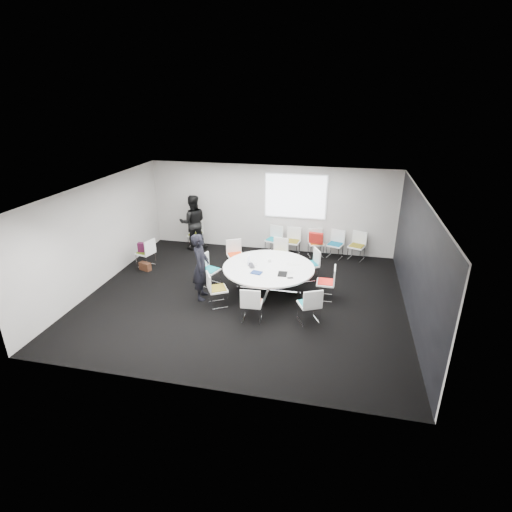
% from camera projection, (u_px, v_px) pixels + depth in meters
% --- Properties ---
extents(room_shell, '(8.08, 7.08, 2.88)m').
position_uv_depth(room_shell, '(248.00, 247.00, 9.77)').
color(room_shell, black).
rests_on(room_shell, ground).
extents(conference_table, '(2.37, 2.37, 0.73)m').
position_uv_depth(conference_table, '(269.00, 273.00, 10.37)').
color(conference_table, silver).
rests_on(conference_table, ground).
extents(projection_screen, '(1.90, 0.03, 1.35)m').
position_uv_depth(projection_screen, '(295.00, 196.00, 12.58)').
color(projection_screen, white).
rests_on(projection_screen, room_shell).
extents(chair_ring_a, '(0.45, 0.46, 0.88)m').
position_uv_depth(chair_ring_a, '(326.00, 289.00, 10.15)').
color(chair_ring_a, silver).
rests_on(chair_ring_a, ground).
extents(chair_ring_b, '(0.61, 0.61, 0.88)m').
position_uv_depth(chair_ring_b, '(310.00, 270.00, 11.20)').
color(chair_ring_b, silver).
rests_on(chair_ring_b, ground).
extents(chair_ring_c, '(0.53, 0.52, 0.88)m').
position_uv_depth(chair_ring_c, '(279.00, 259.00, 11.96)').
color(chair_ring_c, silver).
rests_on(chair_ring_c, ground).
extents(chair_ring_d, '(0.62, 0.61, 0.88)m').
position_uv_depth(chair_ring_d, '(236.00, 261.00, 11.83)').
color(chair_ring_d, silver).
rests_on(chair_ring_d, ground).
extents(chair_ring_e, '(0.57, 0.58, 0.88)m').
position_uv_depth(chair_ring_e, '(210.00, 276.00, 10.85)').
color(chair_ring_e, silver).
rests_on(chair_ring_e, ground).
extents(chair_ring_f, '(0.62, 0.62, 0.88)m').
position_uv_depth(chair_ring_f, '(217.00, 295.00, 9.82)').
color(chair_ring_f, silver).
rests_on(chair_ring_f, ground).
extents(chair_ring_g, '(0.49, 0.48, 0.88)m').
position_uv_depth(chair_ring_g, '(252.00, 310.00, 9.16)').
color(chair_ring_g, silver).
rests_on(chair_ring_g, ground).
extents(chair_ring_h, '(0.61, 0.61, 0.88)m').
position_uv_depth(chair_ring_h, '(309.00, 311.00, 9.12)').
color(chair_ring_h, silver).
rests_on(chair_ring_h, ground).
extents(chair_back_a, '(0.57, 0.56, 0.88)m').
position_uv_depth(chair_back_a, '(274.00, 245.00, 13.04)').
color(chair_back_a, silver).
rests_on(chair_back_a, ground).
extents(chair_back_b, '(0.52, 0.51, 0.88)m').
position_uv_depth(chair_back_b, '(292.00, 247.00, 12.88)').
color(chair_back_b, silver).
rests_on(chair_back_b, ground).
extents(chair_back_c, '(0.57, 0.56, 0.88)m').
position_uv_depth(chair_back_c, '(316.00, 248.00, 12.76)').
color(chair_back_c, silver).
rests_on(chair_back_c, ground).
extents(chair_back_d, '(0.58, 0.57, 0.88)m').
position_uv_depth(chair_back_d, '(335.00, 250.00, 12.64)').
color(chair_back_d, silver).
rests_on(chair_back_d, ground).
extents(chair_back_e, '(0.59, 0.58, 0.88)m').
position_uv_depth(chair_back_e, '(356.00, 251.00, 12.51)').
color(chair_back_e, silver).
rests_on(chair_back_e, ground).
extents(chair_spare_left, '(0.55, 0.56, 0.88)m').
position_uv_depth(chair_spare_left, '(146.00, 258.00, 12.01)').
color(chair_spare_left, silver).
rests_on(chair_spare_left, ground).
extents(chair_person_back, '(0.49, 0.48, 0.88)m').
position_uv_depth(chair_person_back, '(196.00, 239.00, 13.54)').
color(chair_person_back, silver).
rests_on(chair_person_back, ground).
extents(person_main, '(0.51, 0.69, 1.73)m').
position_uv_depth(person_main, '(201.00, 267.00, 9.97)').
color(person_main, black).
rests_on(person_main, ground).
extents(person_back, '(1.09, 0.99, 1.84)m').
position_uv_depth(person_back, '(193.00, 222.00, 13.15)').
color(person_back, black).
rests_on(person_back, ground).
extents(laptop, '(0.35, 0.40, 0.03)m').
position_uv_depth(laptop, '(253.00, 265.00, 10.34)').
color(laptop, '#333338').
rests_on(laptop, conference_table).
extents(laptop_lid, '(0.03, 0.30, 0.22)m').
position_uv_depth(laptop_lid, '(249.00, 259.00, 10.45)').
color(laptop_lid, silver).
rests_on(laptop_lid, conference_table).
extents(notebook_black, '(0.23, 0.31, 0.02)m').
position_uv_depth(notebook_black, '(282.00, 274.00, 9.87)').
color(notebook_black, black).
rests_on(notebook_black, conference_table).
extents(tablet_folio, '(0.30, 0.25, 0.03)m').
position_uv_depth(tablet_folio, '(256.00, 273.00, 9.94)').
color(tablet_folio, navy).
rests_on(tablet_folio, conference_table).
extents(papers_right, '(0.37, 0.35, 0.00)m').
position_uv_depth(papers_right, '(294.00, 264.00, 10.44)').
color(papers_right, silver).
rests_on(papers_right, conference_table).
extents(papers_front, '(0.31, 0.22, 0.00)m').
position_uv_depth(papers_front, '(292.00, 272.00, 10.00)').
color(papers_front, silver).
rests_on(papers_front, conference_table).
extents(cup, '(0.08, 0.08, 0.09)m').
position_uv_depth(cup, '(269.00, 261.00, 10.56)').
color(cup, white).
rests_on(cup, conference_table).
extents(phone, '(0.15, 0.11, 0.01)m').
position_uv_depth(phone, '(290.00, 278.00, 9.67)').
color(phone, black).
rests_on(phone, conference_table).
extents(maroon_bag, '(0.42, 0.20, 0.28)m').
position_uv_depth(maroon_bag, '(145.00, 247.00, 11.88)').
color(maroon_bag, '#41112B').
rests_on(maroon_bag, chair_spare_left).
extents(brown_bag, '(0.39, 0.27, 0.24)m').
position_uv_depth(brown_bag, '(145.00, 266.00, 11.82)').
color(brown_bag, '#3C2013').
rests_on(brown_bag, ground).
extents(red_jacket, '(0.46, 0.23, 0.36)m').
position_uv_depth(red_jacket, '(316.00, 238.00, 12.40)').
color(red_jacket, '#B21C15').
rests_on(red_jacket, chair_back_c).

